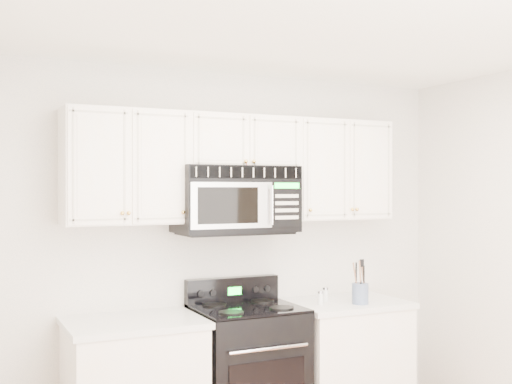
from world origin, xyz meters
TOP-DOWN VIEW (x-y plane):
  - room at (0.00, 0.00)m, footprint 3.51×3.51m
  - base_cabinet_right at (0.80, 1.44)m, footprint 0.86×0.65m
  - range at (0.00, 1.45)m, footprint 0.71×0.65m
  - upper_cabinets at (-0.00, 1.58)m, footprint 2.44×0.37m
  - microwave at (-0.05, 1.54)m, footprint 0.84×0.47m
  - utensil_crock at (0.82, 1.27)m, footprint 0.12×0.12m
  - shaker_salt at (0.55, 1.37)m, footprint 0.04×0.04m
  - shaker_pepper at (0.65, 1.48)m, footprint 0.04×0.04m

SIDE VIEW (x-z plane):
  - base_cabinet_right at x=0.80m, z-range -0.03..0.89m
  - range at x=0.00m, z-range -0.07..1.04m
  - shaker_salt at x=0.55m, z-range 0.92..1.02m
  - shaker_pepper at x=0.65m, z-range 0.92..1.02m
  - utensil_crock at x=0.82m, z-range 0.85..1.16m
  - room at x=0.00m, z-range 0.00..2.60m
  - microwave at x=-0.05m, z-range 1.45..1.91m
  - upper_cabinets at x=0.00m, z-range 1.56..2.31m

